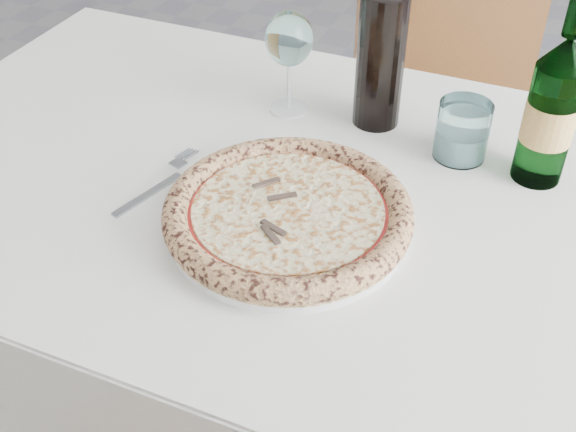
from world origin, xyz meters
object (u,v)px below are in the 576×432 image
tumbler (462,134)px  pizza (288,212)px  plate (288,222)px  beer_bottle (552,111)px  dining_table (314,236)px  wine_bottle (382,47)px  chair_far (448,98)px  wine_glass (289,41)px

tumbler → pizza: bearing=-123.1°
plate → tumbler: 0.31m
plate → beer_bottle: size_ratio=1.16×
dining_table → pizza: pizza is taller
wine_bottle → chair_far: bearing=87.1°
plate → pizza: bearing=160.6°
pizza → beer_bottle: 0.39m
plate → pizza: size_ratio=0.96×
dining_table → wine_bottle: bearing=83.8°
wine_bottle → tumbler: bearing=-17.2°
plate → beer_bottle: bearing=41.4°
dining_table → tumbler: size_ratio=15.48×
chair_far → tumbler: chair_far is taller
plate → pizza: 0.02m
tumbler → beer_bottle: (0.12, -0.01, 0.07)m
beer_bottle → wine_bottle: wine_bottle is taller
beer_bottle → chair_far: bearing=112.4°
wine_bottle → beer_bottle: bearing=-11.7°
chair_far → wine_bottle: (-0.03, -0.52, 0.35)m
tumbler → plate: bearing=-123.1°
dining_table → wine_bottle: 0.31m
pizza → wine_glass: bearing=113.1°
wine_glass → wine_bottle: (0.14, 0.02, 0.01)m
beer_bottle → pizza: bearing=-138.6°
dining_table → tumbler: tumbler is taller
dining_table → pizza: 0.16m
beer_bottle → wine_bottle: bearing=168.3°
dining_table → tumbler: bearing=43.4°
beer_bottle → wine_glass: bearing=175.5°
tumbler → wine_glass: bearing=175.4°
dining_table → chair_far: size_ratio=1.48×
pizza → wine_bottle: (0.02, 0.31, 0.11)m
pizza → dining_table: bearing=90.0°
dining_table → wine_glass: bearing=123.3°
wine_glass → tumbler: (0.29, -0.02, -0.08)m
wine_bottle → dining_table: bearing=-96.2°
wine_glass → tumbler: bearing=-4.6°
pizza → beer_bottle: (0.29, 0.25, 0.08)m
chair_far → wine_glass: size_ratio=5.41×
plate → wine_glass: size_ratio=1.87×
chair_far → beer_bottle: (0.24, -0.57, 0.33)m
wine_glass → chair_far: bearing=72.6°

